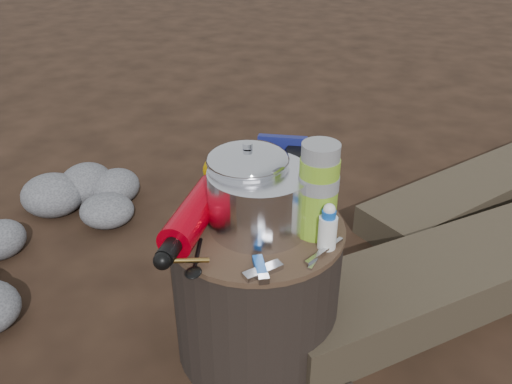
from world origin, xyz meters
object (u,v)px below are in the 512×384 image
(stump, at_px, (256,289))
(travel_mug, at_px, (304,175))
(camping_pot, at_px, (248,184))
(thermos, at_px, (318,191))
(fuel_bottle, at_px, (194,214))

(stump, height_order, travel_mug, travel_mug)
(stump, distance_m, camping_pot, 0.29)
(camping_pot, relative_size, thermos, 0.84)
(stump, relative_size, fuel_bottle, 1.27)
(fuel_bottle, bearing_deg, travel_mug, 42.60)
(stump, distance_m, travel_mug, 0.32)
(thermos, bearing_deg, fuel_bottle, -166.45)
(stump, xyz_separation_m, camping_pot, (-0.03, 0.03, 0.29))
(thermos, bearing_deg, stump, -174.44)
(fuel_bottle, relative_size, thermos, 1.48)
(stump, height_order, thermos, thermos)
(fuel_bottle, xyz_separation_m, travel_mug, (0.21, 0.21, 0.03))
(thermos, xyz_separation_m, travel_mug, (-0.06, 0.14, -0.04))
(fuel_bottle, bearing_deg, camping_pot, 36.67)
(camping_pot, height_order, travel_mug, camping_pot)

